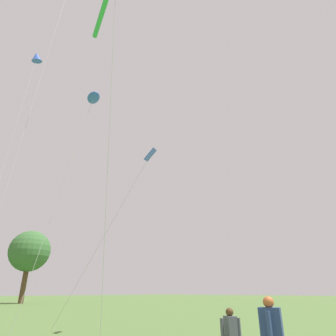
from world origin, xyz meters
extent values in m
cylinder|color=green|center=(-2.80, 11.40, 17.76)|extent=(1.54, 3.24, 0.31)
cylinder|color=#B2B2B7|center=(-3.02, 9.05, 8.73)|extent=(2.23, 1.90, 17.47)
cube|color=navy|center=(-3.40, 2.28, 1.16)|extent=(0.36, 0.48, 0.62)
sphere|color=#B75B2D|center=(-3.40, 2.28, 1.56)|extent=(0.22, 0.22, 0.22)
cylinder|color=navy|center=(-3.64, 2.21, 1.11)|extent=(0.10, 0.10, 0.59)
cylinder|color=navy|center=(-3.16, 2.35, 1.11)|extent=(0.10, 0.10, 0.59)
cube|color=#4C515B|center=(-2.99, 3.49, 0.97)|extent=(0.38, 0.41, 0.52)
sphere|color=#4C3319|center=(-2.99, 3.49, 1.31)|extent=(0.19, 0.19, 0.19)
cylinder|color=#4C515B|center=(-3.16, 3.61, 0.94)|extent=(0.08, 0.08, 0.50)
cylinder|color=#4C515B|center=(-2.81, 3.36, 0.94)|extent=(0.08, 0.08, 0.50)
cone|color=blue|center=(-0.99, 27.13, 25.89)|extent=(1.57, 1.40, 1.26)
cylinder|color=#B2B2B7|center=(-2.08, 25.53, 12.94)|extent=(2.20, 3.22, 25.89)
cube|color=blue|center=(0.57, 10.06, 8.88)|extent=(0.87, 1.03, 0.86)
cylinder|color=#B2B2B7|center=(-0.50, 12.31, 4.44)|extent=(2.17, 4.51, 8.89)
ellipsoid|color=blue|center=(-3.25, 10.35, 10.81)|extent=(1.07, 1.21, 0.39)
cylinder|color=#B2B2B7|center=(-4.08, 10.81, 5.41)|extent=(1.69, 0.93, 10.82)
cylinder|color=#B2B2B7|center=(-4.66, 14.32, 12.00)|extent=(2.31, 2.02, 24.01)
cylinder|color=#513823|center=(12.32, 51.15, 2.73)|extent=(0.80, 0.80, 5.45)
sphere|color=#386633|center=(12.32, 51.15, 8.13)|extent=(6.69, 6.69, 6.69)
camera|label=1|loc=(-9.76, -0.67, 1.77)|focal=31.28mm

